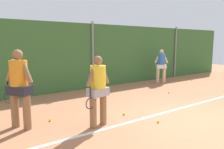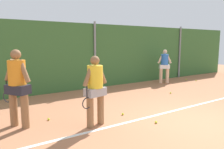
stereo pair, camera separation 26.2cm
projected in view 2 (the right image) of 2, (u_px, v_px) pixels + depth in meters
The scene contains 16 objects.
ground_plane at pixel (153, 108), 7.03m from camera, with size 30.72×30.72×0.00m, color #B2704C.
hedge_fence_backdrop at pixel (93, 56), 10.05m from camera, with size 19.97×0.25×2.91m, color #386633.
fence_post_center at pixel (95, 55), 9.90m from camera, with size 0.10×0.10×3.00m, color gray.
fence_post_right at pixel (180, 52), 13.05m from camera, with size 0.10×0.10×3.00m, color gray.
court_baseline_paint at pixel (166, 113), 6.55m from camera, with size 14.59×0.10×0.01m, color white.
player_foreground_near at pixel (95, 87), 5.39m from camera, with size 0.79×0.39×1.76m.
player_midcourt at pixel (17, 84), 5.30m from camera, with size 0.59×0.72×1.91m.
player_backcourt_far at pixel (164, 64), 11.25m from camera, with size 0.62×0.53×1.72m.
tennis_ball_0 at pixel (196, 80), 11.95m from camera, with size 0.07×0.07×0.07m, color #CCDB33.
tennis_ball_1 at pixel (156, 122), 5.67m from camera, with size 0.07×0.07×0.07m, color #CCDB33.
tennis_ball_3 at pixel (171, 93), 8.98m from camera, with size 0.07×0.07×0.07m, color #CCDB33.
tennis_ball_4 at pixel (49, 119), 5.89m from camera, with size 0.07×0.07×0.07m, color #CCDB33.
tennis_ball_5 at pixel (186, 80), 12.22m from camera, with size 0.07×0.07×0.07m, color #CCDB33.
tennis_ball_6 at pixel (27, 114), 6.33m from camera, with size 0.07×0.07×0.07m, color #CCDB33.
tennis_ball_7 at pixel (102, 90), 9.45m from camera, with size 0.07×0.07×0.07m, color #CCDB33.
tennis_ball_8 at pixel (123, 114), 6.33m from camera, with size 0.07×0.07×0.07m, color #CCDB33.
Camera 2 is at (-4.85, -3.32, 2.07)m, focal length 35.19 mm.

